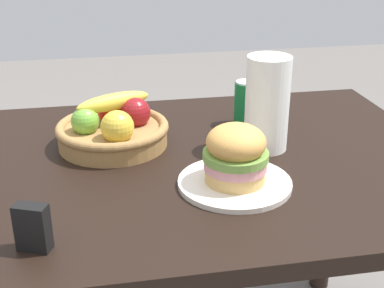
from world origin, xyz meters
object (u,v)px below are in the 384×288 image
sandwich (236,154)px  paper_towel_roll (267,104)px  plate (235,183)px  fruit_basket (113,128)px  napkin_holder (33,228)px  soda_can (246,103)px

sandwich → paper_towel_roll: size_ratio=0.60×
plate → fruit_basket: size_ratio=0.87×
sandwich → napkin_holder: (-0.42, -0.17, -0.03)m
paper_towel_roll → fruit_basket: bearing=166.8°
sandwich → napkin_holder: sandwich is taller
plate → paper_towel_roll: bearing=55.2°
soda_can → paper_towel_roll: 0.18m
fruit_basket → napkin_holder: size_ratio=3.22×
paper_towel_roll → plate: bearing=-124.8°
soda_can → fruit_basket: fruit_basket is taller
fruit_basket → napkin_holder: 0.47m
sandwich → soda_can: size_ratio=1.14×
plate → sandwich: bearing=-90.0°
sandwich → fruit_basket: sandwich is taller
paper_towel_roll → napkin_holder: 0.65m
fruit_basket → paper_towel_roll: size_ratio=1.21×
soda_can → plate: bearing=-109.2°
sandwich → soda_can: sandwich is taller
plate → soda_can: (0.12, 0.36, 0.06)m
paper_towel_roll → napkin_holder: size_ratio=2.67×
plate → fruit_basket: 0.37m
fruit_basket → soda_can: bearing=12.5°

